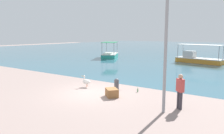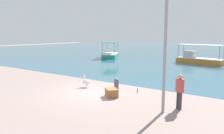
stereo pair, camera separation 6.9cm
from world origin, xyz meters
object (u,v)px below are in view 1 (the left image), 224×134
at_px(pelican, 86,82).
at_px(mooring_bollard, 117,84).
at_px(lamp_post, 166,37).
at_px(fishing_boat_far_left, 110,54).
at_px(fishing_boat_far_right, 198,58).
at_px(cargo_crate, 112,93).
at_px(fisherman_standing, 180,90).
at_px(glass_bottle, 138,90).

relative_size(pelican, mooring_bollard, 1.05).
xyz_separation_m(lamp_post, mooring_bollard, (-3.95, 2.12, -3.01)).
distance_m(fishing_boat_far_left, fishing_boat_far_right, 12.68).
bearing_deg(cargo_crate, fisherman_standing, 1.64).
distance_m(mooring_bollard, fisherman_standing, 4.61).
bearing_deg(glass_bottle, mooring_bollard, -163.86).
bearing_deg(fishing_boat_far_right, pelican, -100.23).
xyz_separation_m(fishing_boat_far_right, mooring_bollard, (-0.99, -17.02, -0.15)).
bearing_deg(lamp_post, fisherman_standing, 62.16).
bearing_deg(glass_bottle, lamp_post, -43.69).
relative_size(mooring_bollard, glass_bottle, 2.83).
bearing_deg(pelican, mooring_bollard, 11.00).
height_order(lamp_post, fisherman_standing, lamp_post).
height_order(fishing_boat_far_right, mooring_bollard, fishing_boat_far_right).
height_order(fishing_boat_far_right, lamp_post, lamp_post).
distance_m(cargo_crate, glass_bottle, 1.91).
bearing_deg(pelican, cargo_crate, -19.18).
bearing_deg(glass_bottle, fishing_boat_far_left, 129.62).
relative_size(fishing_boat_far_left, lamp_post, 0.83).
relative_size(fishing_boat_far_right, cargo_crate, 7.45).
height_order(lamp_post, glass_bottle, lamp_post).
bearing_deg(fishing_boat_far_left, fishing_boat_far_right, 4.37).
bearing_deg(cargo_crate, glass_bottle, 66.72).
bearing_deg(lamp_post, fishing_boat_far_left, 130.64).
height_order(fishing_boat_far_left, lamp_post, lamp_post).
xyz_separation_m(fishing_boat_far_right, fisherman_standing, (3.42, -18.28, 0.35)).
height_order(fishing_boat_far_left, pelican, fishing_boat_far_left).
bearing_deg(pelican, fishing_boat_far_left, 119.96).
bearing_deg(fisherman_standing, pelican, 172.72).
bearing_deg(fishing_boat_far_left, cargo_crate, -54.95).
height_order(pelican, cargo_crate, pelican).
distance_m(fishing_boat_far_right, mooring_bollard, 17.05).
xyz_separation_m(pelican, cargo_crate, (2.73, -0.95, -0.14)).
xyz_separation_m(cargo_crate, glass_bottle, (0.75, 1.75, -0.13)).
relative_size(lamp_post, glass_bottle, 22.66).
distance_m(lamp_post, glass_bottle, 4.92).
bearing_deg(fishing_boat_far_right, fisherman_standing, -79.42).
xyz_separation_m(mooring_bollard, cargo_crate, (0.57, -1.37, -0.17)).
relative_size(pelican, fisherman_standing, 0.47).
distance_m(mooring_bollard, cargo_crate, 1.49).
relative_size(fishing_boat_far_right, fisherman_standing, 3.44).
relative_size(fishing_boat_far_right, glass_bottle, 21.55).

